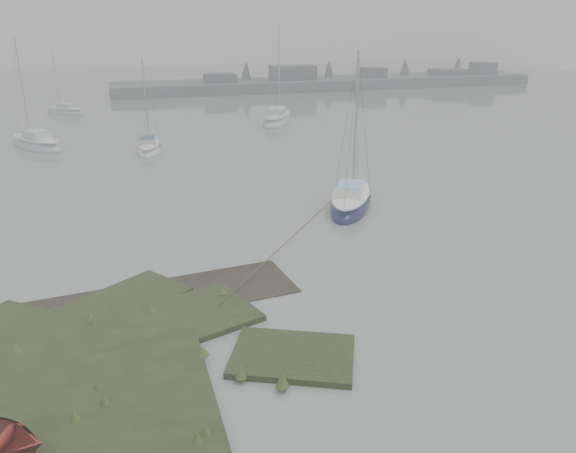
% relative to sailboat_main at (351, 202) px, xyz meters
% --- Properties ---
extents(ground, '(160.00, 160.00, 0.00)m').
position_rel_sailboat_main_xyz_m(ground, '(-7.64, 18.01, -0.26)').
color(ground, slate).
rests_on(ground, ground).
extents(far_shoreline, '(60.00, 8.00, 4.15)m').
position_rel_sailboat_main_xyz_m(far_shoreline, '(19.20, 49.91, 0.59)').
color(far_shoreline, '#4C4F51').
rests_on(far_shoreline, ground).
extents(sailboat_main, '(4.73, 6.19, 8.49)m').
position_rel_sailboat_main_xyz_m(sailboat_main, '(0.00, 0.00, 0.00)').
color(sailboat_main, '#0B0F35').
rests_on(sailboat_main, ground).
extents(sailboat_white, '(2.30, 5.23, 7.14)m').
position_rel_sailboat_main_xyz_m(sailboat_white, '(-9.15, 16.49, -0.04)').
color(sailboat_white, silver).
rests_on(sailboat_white, ground).
extents(sailboat_far_a, '(5.09, 6.31, 8.75)m').
position_rel_sailboat_main_xyz_m(sailboat_far_a, '(-17.27, 20.28, 0.01)').
color(sailboat_far_a, '#B3B9BD').
rests_on(sailboat_far_a, ground).
extents(sailboat_far_b, '(5.15, 6.97, 9.50)m').
position_rel_sailboat_main_xyz_m(sailboat_far_b, '(3.30, 25.28, 0.03)').
color(sailboat_far_b, '#B0B6BB').
rests_on(sailboat_far_b, ground).
extents(sailboat_far_c, '(4.65, 4.32, 6.76)m').
position_rel_sailboat_main_xyz_m(sailboat_far_c, '(-16.17, 36.96, -0.05)').
color(sailboat_far_c, silver).
rests_on(sailboat_far_c, ground).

